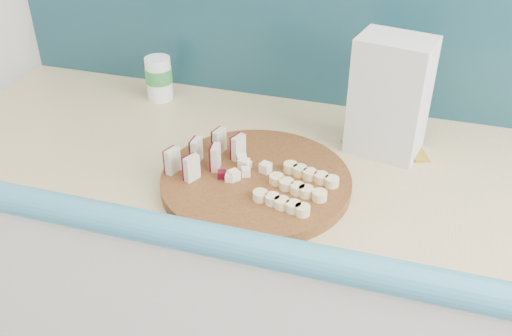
{
  "coord_description": "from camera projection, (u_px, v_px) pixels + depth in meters",
  "views": [
    {
      "loc": [
        0.04,
        0.49,
        1.56
      ],
      "look_at": [
        -0.23,
        1.38,
        0.95
      ],
      "focal_mm": 40.0,
      "sensor_mm": 36.0,
      "label": 1
    }
  ],
  "objects": [
    {
      "name": "apple_chunks",
      "position": [
        246.0,
        169.0,
        1.12
      ],
      "size": [
        0.05,
        0.06,
        0.02
      ],
      "color": "beige",
      "rests_on": "cutting_board"
    },
    {
      "name": "banana_peel",
      "position": [
        392.0,
        139.0,
        1.28
      ],
      "size": [
        0.2,
        0.17,
        0.01
      ],
      "rotation": [
        0.0,
        0.0,
        -0.32
      ],
      "color": "gold",
      "rests_on": "kitchen_counter"
    },
    {
      "name": "canister",
      "position": [
        159.0,
        77.0,
        1.43
      ],
      "size": [
        0.07,
        0.07,
        0.11
      ],
      "rotation": [
        0.0,
        0.0,
        0.41
      ],
      "color": "white",
      "rests_on": "kitchen_counter"
    },
    {
      "name": "apple_wedges",
      "position": [
        206.0,
        154.0,
        1.14
      ],
      "size": [
        0.13,
        0.15,
        0.05
      ],
      "color": "beige",
      "rests_on": "cutting_board"
    },
    {
      "name": "flour_bag",
      "position": [
        390.0,
        97.0,
        1.18
      ],
      "size": [
        0.17,
        0.13,
        0.25
      ],
      "primitive_type": "cube",
      "rotation": [
        0.0,
        0.0,
        -0.2
      ],
      "color": "silver",
      "rests_on": "kitchen_counter"
    },
    {
      "name": "kitchen_counter",
      "position": [
        401.0,
        334.0,
        1.39
      ],
      "size": [
        2.2,
        0.63,
        0.91
      ],
      "color": "white",
      "rests_on": "ground"
    },
    {
      "name": "backsplash",
      "position": [
        458.0,
        15.0,
        1.24
      ],
      "size": [
        2.2,
        0.02,
        0.5
      ],
      "primitive_type": "cube",
      "color": "teal",
      "rests_on": "kitchen_counter"
    },
    {
      "name": "banana_slices",
      "position": [
        297.0,
        188.0,
        1.07
      ],
      "size": [
        0.15,
        0.16,
        0.02
      ],
      "color": "beige",
      "rests_on": "cutting_board"
    },
    {
      "name": "cutting_board",
      "position": [
        256.0,
        181.0,
        1.12
      ],
      "size": [
        0.46,
        0.46,
        0.02
      ],
      "primitive_type": "cylinder",
      "rotation": [
        0.0,
        0.0,
        -0.28
      ],
      "color": "#45230E",
      "rests_on": "kitchen_counter"
    }
  ]
}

